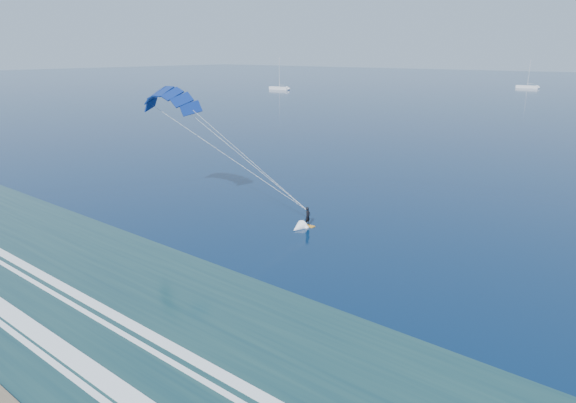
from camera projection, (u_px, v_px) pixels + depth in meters
The scene contains 3 objects.
kitesurfer_rig at pixel (231, 148), 48.86m from camera, with size 19.94×6.94×13.57m.
sailboat_0 at pixel (279, 88), 217.80m from camera, with size 9.79×2.40×13.17m.
sailboat_1 at pixel (527, 87), 226.18m from camera, with size 9.16×2.40×12.28m.
Camera 1 is at (25.11, -5.71, 15.82)m, focal length 32.00 mm.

